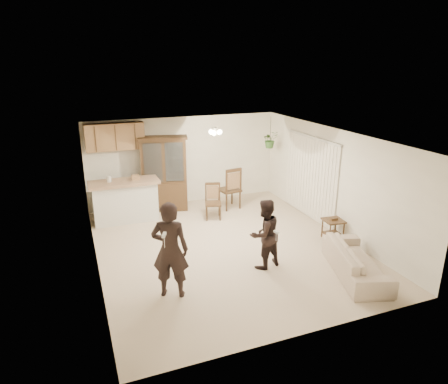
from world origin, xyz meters
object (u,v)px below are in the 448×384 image
object	(u,v)px
chair_bar	(133,208)
chair_hutch_left	(213,209)
sofa	(356,257)
adult	(170,249)
china_hutch	(164,174)
child	(264,236)
side_table	(333,229)
chair_hutch_right	(229,196)

from	to	relation	value
chair_bar	chair_hutch_left	bearing A→B (deg)	-40.61
sofa	chair_hutch_left	size ratio (longest dim) A/B	2.00
chair_bar	chair_hutch_left	size ratio (longest dim) A/B	1.06
adult	china_hutch	xyz separation A→B (m)	(0.90, 4.28, 0.12)
child	chair_hutch_left	bearing A→B (deg)	-103.02
side_table	chair_bar	world-z (taller)	chair_bar
sofa	chair_hutch_right	distance (m)	4.43
china_hutch	side_table	distance (m)	4.68
china_hutch	chair_bar	bearing A→B (deg)	-146.88
chair_hutch_left	china_hutch	bearing A→B (deg)	148.81
child	side_table	distance (m)	2.21
side_table	chair_hutch_left	xyz separation A→B (m)	(-2.16, 2.23, 0.01)
child	chair_hutch_right	distance (m)	3.50
child	china_hutch	bearing A→B (deg)	-89.13
child	chair_bar	size ratio (longest dim) A/B	1.35
adult	china_hutch	size ratio (longest dim) A/B	0.87
sofa	chair_hutch_right	world-z (taller)	chair_hutch_right
chair_hutch_left	chair_hutch_right	xyz separation A→B (m)	(0.70, 0.60, 0.07)
chair_hutch_left	chair_hutch_right	world-z (taller)	chair_hutch_right
chair_hutch_left	chair_hutch_right	size ratio (longest dim) A/B	0.79
child	sofa	bearing A→B (deg)	134.69
chair_hutch_left	chair_bar	bearing A→B (deg)	175.17
side_table	chair_hutch_left	size ratio (longest dim) A/B	0.57
sofa	chair_hutch_right	bearing A→B (deg)	29.89
child	chair_hutch_left	xyz separation A→B (m)	(-0.07, 2.82, -0.41)
side_table	chair_hutch_right	bearing A→B (deg)	117.29
china_hutch	chair_hutch_right	world-z (taller)	china_hutch
adult	chair_hutch_left	xyz separation A→B (m)	(1.91, 3.15, -0.64)
adult	child	bearing A→B (deg)	-146.09
chair_bar	chair_hutch_right	xyz separation A→B (m)	(2.66, -0.18, 0.06)
side_table	chair_hutch_right	distance (m)	3.19
side_table	chair_hutch_right	world-z (taller)	chair_hutch_right
sofa	china_hutch	world-z (taller)	china_hutch
adult	side_table	size ratio (longest dim) A/B	3.35
chair_bar	chair_hutch_left	world-z (taller)	chair_bar
adult	chair_bar	bearing A→B (deg)	-64.90
sofa	side_table	bearing A→B (deg)	-2.02
side_table	chair_bar	size ratio (longest dim) A/B	0.54
side_table	chair_bar	distance (m)	5.10
sofa	side_table	size ratio (longest dim) A/B	3.49
china_hutch	chair_hutch_left	size ratio (longest dim) A/B	2.19
sofa	china_hutch	xyz separation A→B (m)	(-2.63, 4.87, 0.65)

